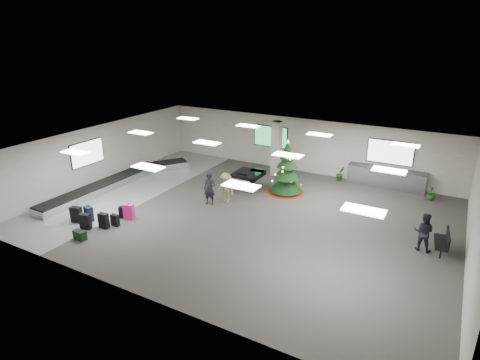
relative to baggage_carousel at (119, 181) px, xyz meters
The scene contains 20 objects.
ground 7.84m from the baggage_carousel, ahead, with size 18.00×18.00×0.00m, color #383633.
room_envelope 7.79m from the baggage_carousel, ahead, with size 18.02×14.02×3.21m.
baggage_carousel is the anchor object (origin of this frame).
service_counter 14.50m from the baggage_carousel, 27.67° to the left, with size 4.05×0.65×1.08m.
suitcase_0 5.23m from the baggage_carousel, 59.99° to the right, with size 0.50×0.37×0.72m.
suitcase_1 5.19m from the baggage_carousel, 51.79° to the right, with size 0.45×0.26×0.69m.
pink_suitcase 4.58m from the baggage_carousel, 39.43° to the right, with size 0.51×0.38×0.73m.
suitcase_3 4.36m from the baggage_carousel, 42.33° to the right, with size 0.42×0.36×0.57m.
navy_suitcase 4.43m from the baggage_carousel, 61.62° to the right, with size 0.49×0.37×0.70m.
suitcase_5 4.60m from the baggage_carousel, 67.80° to the right, with size 0.53×0.38×0.74m.
green_duffel 6.12m from the baggage_carousel, 59.40° to the right, with size 0.58×0.32×0.39m.
suitcase_7 5.08m from the baggage_carousel, 46.72° to the right, with size 0.36×0.19×0.55m.
christmas_tree 9.15m from the baggage_carousel, 22.61° to the left, with size 2.00×2.00×2.85m.
grand_piano 7.05m from the baggage_carousel, 25.25° to the left, with size 1.41×1.79×1.02m.
bench 16.06m from the baggage_carousel, ahead, with size 0.61×1.42×0.87m.
traveler_a 5.82m from the baggage_carousel, ahead, with size 0.58×0.38×1.60m, color black.
traveler_b 6.43m from the baggage_carousel, ahead, with size 0.98×0.56×1.52m, color #8A7955.
traveler_bench 15.33m from the baggage_carousel, ahead, with size 0.75×0.58×1.54m, color black.
potted_plant_left 12.31m from the baggage_carousel, 32.32° to the left, with size 0.46×0.37×0.83m, color #133E14.
potted_plant_right 16.32m from the baggage_carousel, 21.82° to the left, with size 0.40×0.40×0.72m, color #133E14.
Camera 1 is at (7.98, -14.80, 7.92)m, focal length 30.00 mm.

